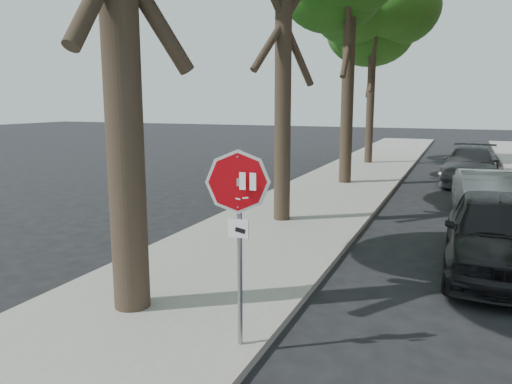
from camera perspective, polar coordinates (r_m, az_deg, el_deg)
ground at (r=6.81m, az=3.90°, el=-18.84°), size 120.00×120.00×0.00m
sidewalk_left at (r=18.47m, az=8.44°, el=0.06°), size 4.00×55.00×0.12m
curb_left at (r=18.09m, az=14.75°, el=-0.37°), size 0.12×55.00×0.13m
stop_sign at (r=6.33m, az=-1.98°, el=-2.15°), size 0.76×0.34×2.61m
tree_far at (r=27.43m, az=13.29°, el=18.24°), size 5.29×4.91×9.33m
car_a at (r=10.77m, az=25.79°, el=-4.25°), size 1.90×4.67×1.59m
car_b at (r=15.40m, az=24.86°, el=-0.47°), size 1.93×4.30×1.37m
car_c at (r=22.24m, az=23.33°, el=2.85°), size 2.44×5.28×1.49m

